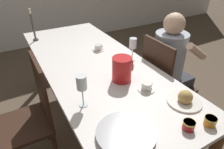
{
  "coord_description": "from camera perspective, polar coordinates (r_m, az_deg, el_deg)",
  "views": [
    {
      "loc": [
        -0.63,
        -1.45,
        1.62
      ],
      "look_at": [
        0.0,
        -0.33,
        0.82
      ],
      "focal_mm": 32.0,
      "sensor_mm": 36.0,
      "label": 1
    }
  ],
  "objects": [
    {
      "name": "candlestick_tall",
      "position": [
        2.37,
        -21.52,
        12.14
      ],
      "size": [
        0.06,
        0.06,
        0.35
      ],
      "color": "#4C4238",
      "rests_on": "dining_table"
    },
    {
      "name": "jam_jar_red",
      "position": [
        1.21,
        21.08,
        -13.29
      ],
      "size": [
        0.07,
        0.07,
        0.05
      ],
      "color": "#A81E1E",
      "rests_on": "dining_table"
    },
    {
      "name": "red_pitcher",
      "position": [
        1.49,
        2.81,
        1.56
      ],
      "size": [
        0.17,
        0.15,
        0.19
      ],
      "color": "red",
      "rests_on": "dining_table"
    },
    {
      "name": "dining_table",
      "position": [
        1.84,
        -5.03,
        0.87
      ],
      "size": [
        0.87,
        2.19,
        0.77
      ],
      "color": "silver",
      "rests_on": "ground_plane"
    },
    {
      "name": "chair_opposite",
      "position": [
        1.74,
        -22.1,
        -10.83
      ],
      "size": [
        0.42,
        0.42,
        0.97
      ],
      "rotation": [
        0.0,
        0.0,
        1.57
      ],
      "color": "#331E14",
      "rests_on": "ground_plane"
    },
    {
      "name": "ground_plane",
      "position": [
        2.26,
        -4.21,
        -14.1
      ],
      "size": [
        20.0,
        20.0,
        0.0
      ],
      "primitive_type": "plane",
      "color": "brown"
    },
    {
      "name": "jam_jar_amber",
      "position": [
        1.28,
        26.28,
        -11.79
      ],
      "size": [
        0.07,
        0.07,
        0.05
      ],
      "color": "#C67A1E",
      "rests_on": "dining_table"
    },
    {
      "name": "person_seated",
      "position": [
        2.03,
        16.4,
        3.35
      ],
      "size": [
        0.39,
        0.41,
        1.18
      ],
      "rotation": [
        0.0,
        0.0,
        -1.57
      ],
      "color": "#33333D",
      "rests_on": "ground_plane"
    },
    {
      "name": "wine_glass_juice",
      "position": [
        1.22,
        -8.66,
        -2.78
      ],
      "size": [
        0.06,
        0.06,
        0.22
      ],
      "color": "white",
      "rests_on": "dining_table"
    },
    {
      "name": "serving_tray",
      "position": [
        1.11,
        3.98,
        -16.48
      ],
      "size": [
        0.32,
        0.32,
        0.03
      ],
      "color": "#9E9EA3",
      "rests_on": "dining_table"
    },
    {
      "name": "wine_glass_water",
      "position": [
        1.77,
        6.0,
        8.6
      ],
      "size": [
        0.06,
        0.06,
        0.21
      ],
      "color": "white",
      "rests_on": "dining_table"
    },
    {
      "name": "teacup_across",
      "position": [
        2.01,
        -3.94,
        7.57
      ],
      "size": [
        0.12,
        0.12,
        0.06
      ],
      "color": "silver",
      "rests_on": "dining_table"
    },
    {
      "name": "chair_person_side",
      "position": [
        2.05,
        14.34,
        -2.38
      ],
      "size": [
        0.42,
        0.42,
        0.97
      ],
      "rotation": [
        0.0,
        0.0,
        -1.57
      ],
      "color": "#331E14",
      "rests_on": "ground_plane"
    },
    {
      "name": "teacup_near_person",
      "position": [
        1.44,
        9.84,
        -3.48
      ],
      "size": [
        0.12,
        0.12,
        0.06
      ],
      "color": "silver",
      "rests_on": "dining_table"
    },
    {
      "name": "bread_plate",
      "position": [
        1.39,
        20.1,
        -6.58
      ],
      "size": [
        0.22,
        0.22,
        0.09
      ],
      "color": "silver",
      "rests_on": "dining_table"
    }
  ]
}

